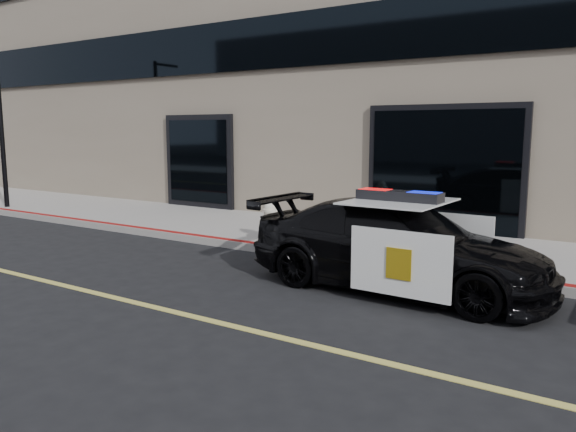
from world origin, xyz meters
The scene contains 4 objects.
ground centered at (0.00, 0.00, 0.00)m, with size 120.00×120.00×0.00m, color black.
sidewalk_n centered at (0.00, 5.25, 0.07)m, with size 60.00×3.50×0.15m, color gray.
police_car centered at (-0.24, 2.58, 0.66)m, with size 2.18×4.57×1.46m.
fire_hydrant centered at (-3.58, 4.09, 0.51)m, with size 0.35×0.48×0.77m.
Camera 1 is at (2.79, -5.03, 2.32)m, focal length 35.00 mm.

